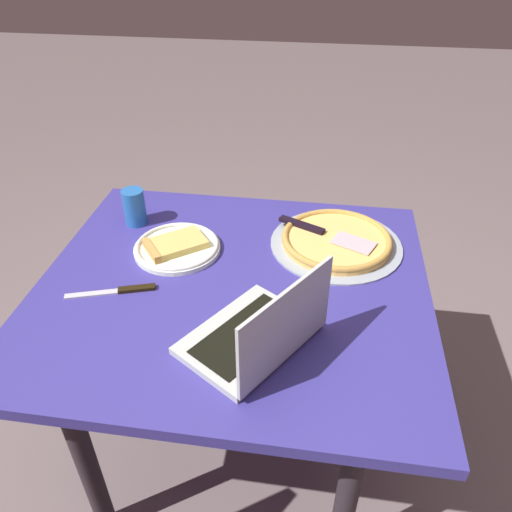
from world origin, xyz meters
TOP-DOWN VIEW (x-y plane):
  - ground_plane at (0.00, 0.00)m, footprint 12.00×12.00m
  - dining_table at (0.00, 0.00)m, footprint 1.03×0.92m
  - laptop at (0.10, -0.22)m, footprint 0.34×0.37m
  - pizza_plate at (-0.19, 0.12)m, footprint 0.25×0.25m
  - pizza_tray at (0.27, 0.22)m, footprint 0.38×0.38m
  - table_knife at (-0.28, -0.08)m, footprint 0.22×0.09m
  - drink_cup at (-0.35, 0.25)m, footprint 0.07×0.07m

SIDE VIEW (x-z plane):
  - ground_plane at x=0.00m, z-range 0.00..0.00m
  - dining_table at x=0.00m, z-range 0.26..0.96m
  - table_knife at x=-0.28m, z-range 0.70..0.71m
  - pizza_plate at x=-0.19m, z-range 0.70..0.73m
  - pizza_tray at x=0.27m, z-range 0.70..0.73m
  - laptop at x=0.10m, z-range 0.64..0.85m
  - drink_cup at x=-0.35m, z-range 0.70..0.82m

